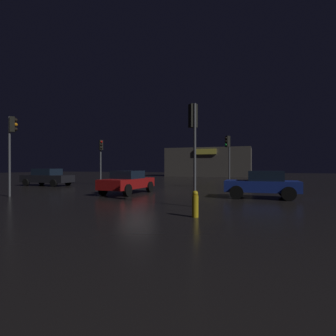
% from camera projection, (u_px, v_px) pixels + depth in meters
% --- Properties ---
extents(ground_plane, '(120.00, 120.00, 0.00)m').
position_uv_depth(ground_plane, '(137.00, 192.00, 18.19)').
color(ground_plane, black).
extents(store_building, '(14.63, 7.37, 5.00)m').
position_uv_depth(store_building, '(209.00, 162.00, 47.88)').
color(store_building, '#4C4742').
rests_on(store_building, ground).
extents(traffic_signal_main, '(0.43, 0.41, 4.25)m').
position_uv_depth(traffic_signal_main, '(101.00, 153.00, 25.33)').
color(traffic_signal_main, '#595B60').
rests_on(traffic_signal_main, ground).
extents(traffic_signal_opposite, '(0.42, 0.42, 4.40)m').
position_uv_depth(traffic_signal_opposite, '(193.00, 129.00, 11.38)').
color(traffic_signal_opposite, '#595B60').
rests_on(traffic_signal_opposite, ground).
extents(traffic_signal_cross_left, '(0.43, 0.42, 4.59)m').
position_uv_depth(traffic_signal_cross_left, '(12.00, 137.00, 15.22)').
color(traffic_signal_cross_left, '#595B60').
rests_on(traffic_signal_cross_left, ground).
extents(traffic_signal_cross_right, '(0.43, 0.41, 4.13)m').
position_uv_depth(traffic_signal_cross_right, '(228.00, 149.00, 20.90)').
color(traffic_signal_cross_right, '#595B60').
rests_on(traffic_signal_cross_right, ground).
extents(car_near, '(3.86, 2.04, 1.48)m').
position_uv_depth(car_near, '(262.00, 184.00, 14.41)').
color(car_near, navy).
rests_on(car_near, ground).
extents(car_far, '(4.59, 2.04, 1.53)m').
position_uv_depth(car_far, '(47.00, 177.00, 23.87)').
color(car_far, black).
rests_on(car_far, ground).
extents(car_crossing, '(2.17, 4.44, 1.45)m').
position_uv_depth(car_crossing, '(128.00, 182.00, 16.85)').
color(car_crossing, '#A51414').
rests_on(car_crossing, ground).
extents(fire_hydrant, '(0.22, 0.22, 0.90)m').
position_uv_depth(fire_hydrant, '(195.00, 204.00, 8.96)').
color(fire_hydrant, gold).
rests_on(fire_hydrant, ground).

